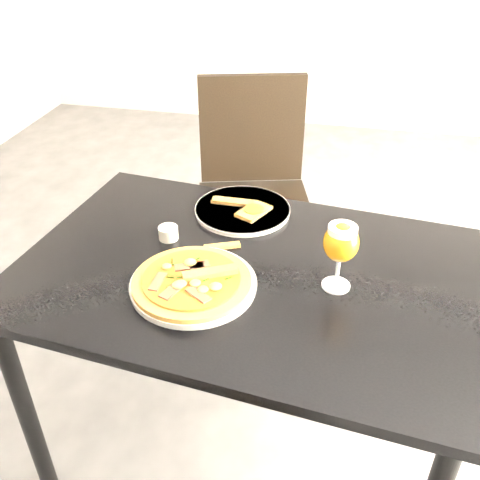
% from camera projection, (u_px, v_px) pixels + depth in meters
% --- Properties ---
extents(ground, '(6.00, 6.00, 0.00)m').
position_uv_depth(ground, '(307.00, 449.00, 1.82)').
color(ground, '#4B4C4E').
rests_on(ground, ground).
extents(dining_table, '(1.28, 0.93, 0.75)m').
position_uv_depth(dining_table, '(245.00, 294.00, 1.47)').
color(dining_table, black).
rests_on(dining_table, ground).
extents(chair_far, '(0.56, 0.56, 0.98)m').
position_uv_depth(chair_far, '(254.00, 191.00, 2.21)').
color(chair_far, black).
rests_on(chair_far, ground).
extents(plate_main, '(0.39, 0.39, 0.02)m').
position_uv_depth(plate_main, '(194.00, 285.00, 1.34)').
color(plate_main, silver).
rests_on(plate_main, dining_table).
extents(pizza, '(0.30, 0.30, 0.03)m').
position_uv_depth(pizza, '(192.00, 280.00, 1.33)').
color(pizza, olive).
rests_on(pizza, plate_main).
extents(plate_second, '(0.33, 0.33, 0.02)m').
position_uv_depth(plate_second, '(243.00, 210.00, 1.66)').
color(plate_second, silver).
rests_on(plate_second, dining_table).
extents(crust_scraps, '(0.19, 0.13, 0.02)m').
position_uv_depth(crust_scraps, '(247.00, 208.00, 1.64)').
color(crust_scraps, olive).
rests_on(crust_scraps, plate_second).
extents(loose_crust, '(0.10, 0.06, 0.01)m').
position_uv_depth(loose_crust, '(222.00, 246.00, 1.50)').
color(loose_crust, olive).
rests_on(loose_crust, dining_table).
extents(sauce_cup, '(0.06, 0.06, 0.04)m').
position_uv_depth(sauce_cup, '(168.00, 232.00, 1.53)').
color(sauce_cup, '#B5B2A2').
rests_on(sauce_cup, dining_table).
extents(beer_glass, '(0.09, 0.09, 0.18)m').
position_uv_depth(beer_glass, '(341.00, 243.00, 1.28)').
color(beer_glass, silver).
rests_on(beer_glass, dining_table).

